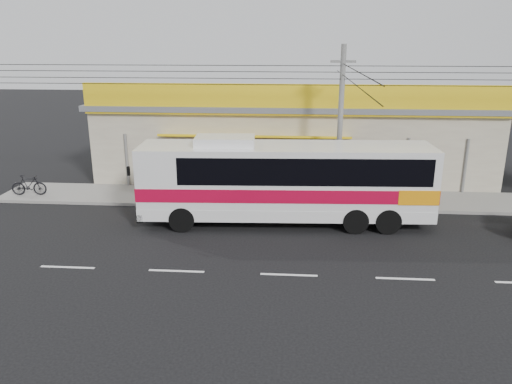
{
  "coord_description": "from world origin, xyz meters",
  "views": [
    {
      "loc": [
        0.05,
        -18.35,
        7.95
      ],
      "look_at": [
        -1.5,
        2.0,
        1.62
      ],
      "focal_mm": 35.0,
      "sensor_mm": 36.0,
      "label": 1
    }
  ],
  "objects_px": {
    "coach_bus": "(290,178)",
    "motorbike_dark": "(29,185)",
    "motorbike_red": "(164,192)",
    "utility_pole": "(343,75)"
  },
  "relations": [
    {
      "from": "coach_bus",
      "to": "motorbike_dark",
      "type": "distance_m",
      "value": 13.76
    },
    {
      "from": "motorbike_dark",
      "to": "motorbike_red",
      "type": "bearing_deg",
      "value": -100.58
    },
    {
      "from": "motorbike_red",
      "to": "motorbike_dark",
      "type": "height_order",
      "value": "motorbike_red"
    },
    {
      "from": "motorbike_red",
      "to": "motorbike_dark",
      "type": "xyz_separation_m",
      "value": [
        -7.24,
        0.61,
        -0.01
      ]
    },
    {
      "from": "motorbike_dark",
      "to": "utility_pole",
      "type": "xyz_separation_m",
      "value": [
        15.72,
        -0.2,
        5.65
      ]
    },
    {
      "from": "coach_bus",
      "to": "utility_pole",
      "type": "relative_size",
      "value": 0.38
    },
    {
      "from": "coach_bus",
      "to": "motorbike_red",
      "type": "xyz_separation_m",
      "value": [
        -6.2,
        2.0,
        -1.39
      ]
    },
    {
      "from": "coach_bus",
      "to": "motorbike_dark",
      "type": "bearing_deg",
      "value": 166.21
    },
    {
      "from": "coach_bus",
      "to": "motorbike_red",
      "type": "relative_size",
      "value": 6.14
    },
    {
      "from": "motorbike_red",
      "to": "motorbike_dark",
      "type": "bearing_deg",
      "value": 102.79
    }
  ]
}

